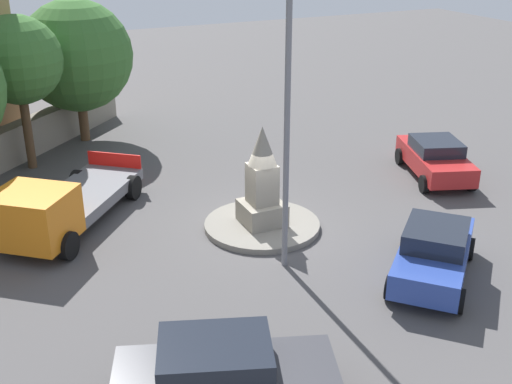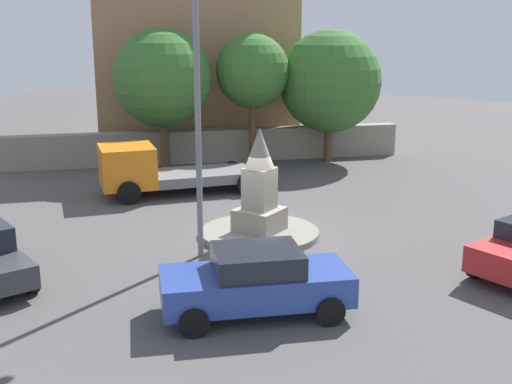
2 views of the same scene
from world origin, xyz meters
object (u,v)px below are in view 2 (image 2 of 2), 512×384
Objects in this scene: tree_near_wall at (253,72)px; car_blue_waiting at (256,281)px; corner_building at (191,37)px; tree_mid_cluster at (330,81)px; truck_orange_passing at (159,170)px; monument at (260,187)px; tree_far_corner at (163,78)px; streetlamp at (197,79)px.

car_blue_waiting is at bearing -56.84° from tree_near_wall.
corner_building reaches higher than tree_near_wall.
corner_building reaches higher than tree_mid_cluster.
car_blue_waiting is at bearing -38.28° from truck_orange_passing.
tree_near_wall reaches higher than truck_orange_passing.
monument is 17.06m from corner_building.
tree_far_corner reaches higher than tree_mid_cluster.
corner_building is 8.64m from tree_mid_cluster.
monument reaches higher than truck_orange_passing.
tree_near_wall is at bearing 89.75° from truck_orange_passing.
streetlamp reaches higher than tree_far_corner.
streetlamp is at bearing -51.44° from corner_building.
tree_near_wall is at bearing 44.89° from tree_far_corner.
car_blue_waiting is 15.97m from tree_far_corner.
car_blue_waiting is at bearing -42.43° from tree_far_corner.
monument is at bearing -34.05° from tree_far_corner.
tree_far_corner is at bearing 134.96° from streetlamp.
corner_building is at bearing 134.89° from monument.
streetlamp is 8.16m from truck_orange_passing.
tree_far_corner reaches higher than truck_orange_passing.
corner_building is (-11.26, 14.13, 0.64)m from streetlamp.
truck_orange_passing is at bearing 139.81° from streetlamp.
tree_near_wall is at bearing -27.78° from corner_building.
tree_far_corner reaches higher than monument.
monument is 0.52× the size of tree_mid_cluster.
streetlamp reaches higher than tree_near_wall.
tree_far_corner is (-11.55, 10.56, 3.20)m from car_blue_waiting.
corner_building is (-14.58, 16.44, 4.78)m from car_blue_waiting.
tree_far_corner reaches higher than car_blue_waiting.
streetlamp is 1.36× the size of truck_orange_passing.
car_blue_waiting is at bearing -68.87° from tree_mid_cluster.
streetlamp is 1.37× the size of tree_mid_cluster.
tree_mid_cluster reaches higher than monument.
monument is at bearing -20.63° from truck_orange_passing.
truck_orange_passing is 5.51m from tree_far_corner.
tree_mid_cluster reaches higher than tree_near_wall.
corner_building is at bearing 176.50° from tree_mid_cluster.
tree_near_wall reaches higher than monument.
streetlamp is 1.96× the size of car_blue_waiting.
monument is 10.74m from tree_far_corner.
corner_building is 1.84× the size of tree_mid_cluster.
corner_building is 1.81× the size of tree_far_corner.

